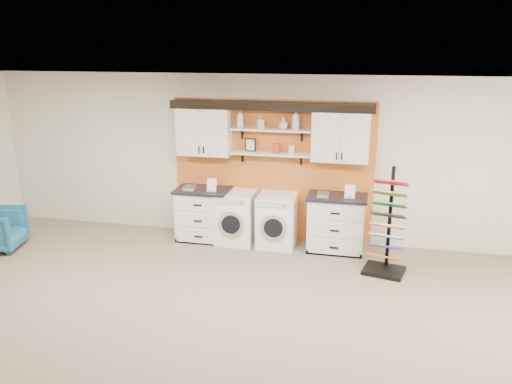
% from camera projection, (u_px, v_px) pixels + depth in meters
% --- Properties ---
extents(floor, '(10.00, 10.00, 0.00)m').
position_uv_depth(floor, '(198.00, 377.00, 5.07)').
color(floor, '#8C745E').
rests_on(floor, ground).
extents(ceiling, '(10.00, 10.00, 0.00)m').
position_uv_depth(ceiling, '(187.00, 99.00, 4.29)').
color(ceiling, white).
rests_on(ceiling, wall_back).
extents(wall_back, '(10.00, 0.00, 10.00)m').
position_uv_depth(wall_back, '(273.00, 159.00, 8.42)').
color(wall_back, beige).
rests_on(wall_back, floor).
extents(accent_panel, '(3.40, 0.07, 2.40)m').
position_uv_depth(accent_panel, '(272.00, 171.00, 8.45)').
color(accent_panel, '#C76022').
rests_on(accent_panel, wall_back).
extents(upper_cabinet_left, '(0.90, 0.35, 0.84)m').
position_uv_depth(upper_cabinet_left, '(204.00, 130.00, 8.33)').
color(upper_cabinet_left, white).
rests_on(upper_cabinet_left, wall_back).
extents(upper_cabinet_right, '(0.90, 0.35, 0.84)m').
position_uv_depth(upper_cabinet_right, '(341.00, 135.00, 7.86)').
color(upper_cabinet_right, white).
rests_on(upper_cabinet_right, wall_back).
extents(shelf_lower, '(1.32, 0.28, 0.03)m').
position_uv_depth(shelf_lower, '(270.00, 154.00, 8.20)').
color(shelf_lower, white).
rests_on(shelf_lower, wall_back).
extents(shelf_upper, '(1.32, 0.28, 0.03)m').
position_uv_depth(shelf_upper, '(271.00, 130.00, 8.09)').
color(shelf_upper, white).
rests_on(shelf_upper, wall_back).
extents(crown_molding, '(3.30, 0.41, 0.13)m').
position_uv_depth(crown_molding, '(271.00, 105.00, 7.99)').
color(crown_molding, black).
rests_on(crown_molding, wall_back).
extents(picture_frame, '(0.18, 0.02, 0.22)m').
position_uv_depth(picture_frame, '(250.00, 145.00, 8.28)').
color(picture_frame, black).
rests_on(picture_frame, shelf_lower).
extents(canister_red, '(0.11, 0.11, 0.16)m').
position_uv_depth(canister_red, '(276.00, 148.00, 8.15)').
color(canister_red, red).
rests_on(canister_red, shelf_lower).
extents(canister_cream, '(0.10, 0.10, 0.14)m').
position_uv_depth(canister_cream, '(291.00, 150.00, 8.10)').
color(canister_cream, silver).
rests_on(canister_cream, shelf_lower).
extents(base_cabinet_left, '(0.92, 0.66, 0.90)m').
position_uv_depth(base_cabinet_left, '(204.00, 214.00, 8.59)').
color(base_cabinet_left, white).
rests_on(base_cabinet_left, floor).
extents(base_cabinet_right, '(0.95, 0.66, 0.93)m').
position_uv_depth(base_cabinet_right, '(336.00, 223.00, 8.11)').
color(base_cabinet_right, white).
rests_on(base_cabinet_right, floor).
extents(washer, '(0.63, 0.71, 0.88)m').
position_uv_depth(washer, '(236.00, 217.00, 8.47)').
color(washer, white).
rests_on(washer, floor).
extents(dryer, '(0.63, 0.71, 0.87)m').
position_uv_depth(dryer, '(277.00, 220.00, 8.32)').
color(dryer, white).
rests_on(dryer, floor).
extents(sample_rack, '(0.67, 0.60, 1.58)m').
position_uv_depth(sample_rack, '(386.00, 240.00, 7.29)').
color(sample_rack, black).
rests_on(sample_rack, floor).
extents(soap_bottle_a, '(0.16, 0.16, 0.30)m').
position_uv_depth(soap_bottle_a, '(240.00, 119.00, 8.15)').
color(soap_bottle_a, silver).
rests_on(soap_bottle_a, shelf_upper).
extents(soap_bottle_b, '(0.13, 0.13, 0.21)m').
position_uv_depth(soap_bottle_b, '(261.00, 122.00, 8.09)').
color(soap_bottle_b, silver).
rests_on(soap_bottle_b, shelf_upper).
extents(soap_bottle_c, '(0.17, 0.17, 0.19)m').
position_uv_depth(soap_bottle_c, '(283.00, 123.00, 8.01)').
color(soap_bottle_c, silver).
rests_on(soap_bottle_c, shelf_upper).
extents(soap_bottle_d, '(0.16, 0.16, 0.33)m').
position_uv_depth(soap_bottle_d, '(296.00, 119.00, 7.95)').
color(soap_bottle_d, silver).
rests_on(soap_bottle_d, shelf_upper).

